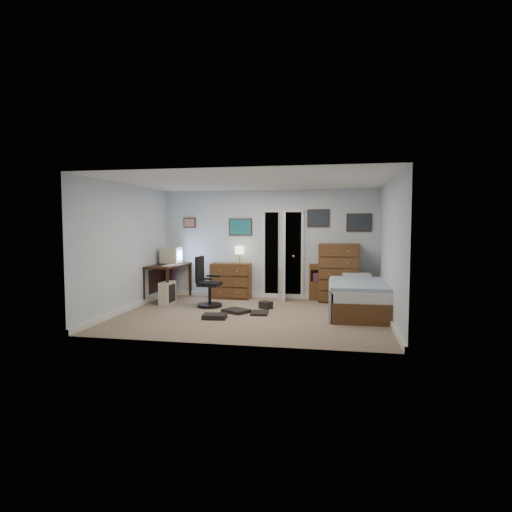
{
  "coord_description": "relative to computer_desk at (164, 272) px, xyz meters",
  "views": [
    {
      "loc": [
        1.55,
        -7.8,
        1.71
      ],
      "look_at": [
        0.03,
        0.3,
        1.1
      ],
      "focal_mm": 30.0,
      "sensor_mm": 36.0,
      "label": 1
    }
  ],
  "objects": [
    {
      "name": "keyboard",
      "position": [
        0.28,
        -0.35,
        0.2
      ],
      "size": [
        0.18,
        0.43,
        0.03
      ],
      "primitive_type": "cube",
      "rotation": [
        0.0,
        0.0,
        -0.04
      ],
      "color": "beige",
      "rests_on": "computer_desk"
    },
    {
      "name": "doorway",
      "position": [
        2.64,
        0.93,
        0.38
      ],
      "size": [
        0.96,
        1.12,
        2.05
      ],
      "color": "black",
      "rests_on": "floor"
    },
    {
      "name": "office_chair",
      "position": [
        1.22,
        -0.68,
        -0.21
      ],
      "size": [
        0.53,
        0.53,
        1.05
      ],
      "rotation": [
        0.0,
        0.0,
        -0.05
      ],
      "color": "black",
      "rests_on": "floor"
    },
    {
      "name": "bed",
      "position": [
        4.28,
        -0.78,
        -0.3
      ],
      "size": [
        1.16,
        2.1,
        0.68
      ],
      "rotation": [
        0.0,
        0.0,
        0.02
      ],
      "color": "brown",
      "rests_on": "floor"
    },
    {
      "name": "table_lamp",
      "position": [
        1.66,
        0.43,
        0.49
      ],
      "size": [
        0.21,
        0.21,
        0.4
      ],
      "rotation": [
        0.0,
        0.0,
        0.05
      ],
      "color": "gold",
      "rests_on": "low_dresser"
    },
    {
      "name": "media_stack",
      "position": [
        -0.02,
        0.47,
        -0.2
      ],
      "size": [
        0.18,
        0.18,
        0.83
      ],
      "primitive_type": "cube",
      "rotation": [
        0.0,
        0.0,
        -0.06
      ],
      "color": "maroon",
      "rests_on": "floor"
    },
    {
      "name": "crt_monitor",
      "position": [
        0.12,
        0.15,
        0.38
      ],
      "size": [
        0.43,
        0.4,
        0.39
      ],
      "rotation": [
        0.0,
        0.0,
        -0.04
      ],
      "color": "beige",
      "rests_on": "computer_desk"
    },
    {
      "name": "floor",
      "position": [
        2.3,
        -1.34,
        -0.63
      ],
      "size": [
        5.0,
        4.0,
        0.02
      ],
      "primitive_type": "cube",
      "color": "gray",
      "rests_on": "ground"
    },
    {
      "name": "pc_tower",
      "position": [
        0.3,
        -0.55,
        -0.38
      ],
      "size": [
        0.24,
        0.46,
        0.48
      ],
      "rotation": [
        0.0,
        0.0,
        -0.04
      ],
      "color": "beige",
      "rests_on": "floor"
    },
    {
      "name": "wall_posters",
      "position": [
        2.86,
        0.63,
        1.13
      ],
      "size": [
        4.38,
        0.04,
        0.6
      ],
      "color": "#331E11",
      "rests_on": "floor"
    },
    {
      "name": "floor_clutter",
      "position": [
        2.04,
        -1.26,
        -0.58
      ],
      "size": [
        1.14,
        1.4,
        0.15
      ],
      "rotation": [
        0.0,
        0.0,
        -0.39
      ],
      "color": "black",
      "rests_on": "floor"
    },
    {
      "name": "headboard_bookcase",
      "position": [
        3.72,
        0.52,
        -0.19
      ],
      "size": [
        0.92,
        0.27,
        0.82
      ],
      "rotation": [
        0.0,
        0.0,
        -0.04
      ],
      "color": "brown",
      "rests_on": "floor"
    },
    {
      "name": "tall_dresser",
      "position": [
        3.92,
        0.41,
        0.03
      ],
      "size": [
        0.88,
        0.53,
        1.29
      ],
      "primitive_type": "cube",
      "rotation": [
        0.0,
        0.0,
        -0.02
      ],
      "color": "brown",
      "rests_on": "floor"
    },
    {
      "name": "computer_desk",
      "position": [
        0.0,
        0.0,
        0.0
      ],
      "size": [
        0.7,
        1.42,
        0.8
      ],
      "rotation": [
        0.0,
        0.0,
        -0.04
      ],
      "color": "black",
      "rests_on": "floor"
    },
    {
      "name": "low_dresser",
      "position": [
        1.46,
        0.43,
        -0.21
      ],
      "size": [
        0.94,
        0.5,
        0.82
      ],
      "primitive_type": "cube",
      "rotation": [
        0.0,
        0.0,
        0.05
      ],
      "color": "brown",
      "rests_on": "floor"
    }
  ]
}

